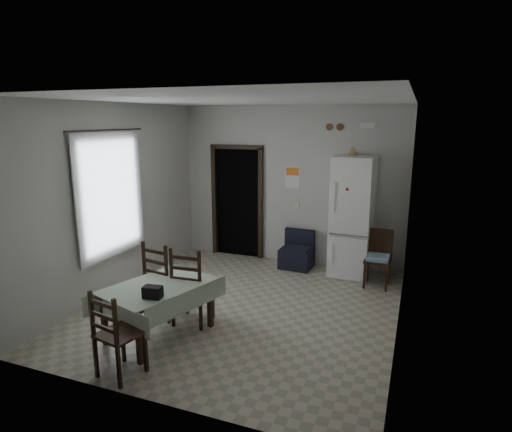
{
  "coord_description": "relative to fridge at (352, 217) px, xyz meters",
  "views": [
    {
      "loc": [
        2.21,
        -5.27,
        2.66
      ],
      "look_at": [
        0.0,
        0.5,
        1.25
      ],
      "focal_mm": 30.0,
      "sensor_mm": 36.0,
      "label": 1
    }
  ],
  "objects": [
    {
      "name": "emergency_light",
      "position": [
        0.14,
        0.28,
        1.52
      ],
      "size": [
        0.25,
        0.07,
        0.09
      ],
      "primitive_type": "cube",
      "color": "white",
      "rests_on": "ground"
    },
    {
      "name": "corner_chair",
      "position": [
        0.49,
        -0.41,
        -0.57
      ],
      "size": [
        0.41,
        0.41,
        0.92
      ],
      "primitive_type": null,
      "rotation": [
        0.0,
        0.0,
        -0.04
      ],
      "color": "black",
      "rests_on": "ground"
    },
    {
      "name": "wall_right",
      "position": [
        0.89,
        -1.93,
        0.42
      ],
      "size": [
        0.02,
        4.5,
        2.9
      ],
      "primitive_type": null,
      "color": "beige",
      "rests_on": "ground"
    },
    {
      "name": "navy_seat",
      "position": [
        -0.97,
        0.0,
        -0.69
      ],
      "size": [
        0.58,
        0.57,
        0.67
      ],
      "primitive_type": null,
      "rotation": [
        0.0,
        0.0,
        -0.05
      ],
      "color": "black",
      "rests_on": "ground"
    },
    {
      "name": "tan_cone",
      "position": [
        -0.05,
        0.04,
        1.11
      ],
      "size": [
        0.2,
        0.2,
        0.16
      ],
      "primitive_type": "cone",
      "rotation": [
        0.0,
        0.0,
        0.03
      ],
      "color": "tan",
      "rests_on": "fridge"
    },
    {
      "name": "light_switch",
      "position": [
        -1.06,
        0.31,
        0.07
      ],
      "size": [
        0.08,
        0.02,
        0.12
      ],
      "primitive_type": "cube",
      "color": "beige",
      "rests_on": "ground"
    },
    {
      "name": "calendar_image",
      "position": [
        -1.16,
        0.3,
        0.69
      ],
      "size": [
        0.24,
        0.01,
        0.14
      ],
      "primitive_type": "cube",
      "color": "orange",
      "rests_on": "ground"
    },
    {
      "name": "ground",
      "position": [
        -1.21,
        -1.93,
        -1.03
      ],
      "size": [
        4.5,
        4.5,
        0.0
      ],
      "primitive_type": "plane",
      "color": "#ABA48C",
      "rests_on": "ground"
    },
    {
      "name": "black_bag",
      "position": [
        -1.72,
        -3.39,
        -0.29
      ],
      "size": [
        0.23,
        0.15,
        0.14
      ],
      "primitive_type": "cube",
      "rotation": [
        0.0,
        0.0,
        0.13
      ],
      "color": "black",
      "rests_on": "dining_table"
    },
    {
      "name": "wall_left",
      "position": [
        -3.31,
        -1.93,
        0.42
      ],
      "size": [
        0.02,
        4.5,
        2.9
      ],
      "primitive_type": null,
      "color": "beige",
      "rests_on": "ground"
    },
    {
      "name": "dining_chair_far_right",
      "position": [
        -1.67,
        -2.57,
        -0.5
      ],
      "size": [
        0.48,
        0.48,
        1.07
      ],
      "primitive_type": null,
      "rotation": [
        0.0,
        0.0,
        3.2
      ],
      "color": "black",
      "rests_on": "ground"
    },
    {
      "name": "ceiling",
      "position": [
        -1.21,
        -1.93,
        1.87
      ],
      "size": [
        4.2,
        4.5,
        0.02
      ],
      "primitive_type": null,
      "color": "white",
      "rests_on": "ground"
    },
    {
      "name": "wall_back",
      "position": [
        -1.21,
        0.32,
        0.42
      ],
      "size": [
        4.2,
        0.02,
        2.9
      ],
      "primitive_type": null,
      "color": "beige",
      "rests_on": "ground"
    },
    {
      "name": "window_recess",
      "position": [
        -3.36,
        -2.13,
        0.52
      ],
      "size": [
        0.1,
        1.2,
        1.6
      ],
      "primitive_type": "cube",
      "color": "silver",
      "rests_on": "ground"
    },
    {
      "name": "wall_front",
      "position": [
        -1.21,
        -4.18,
        0.42
      ],
      "size": [
        4.2,
        0.02,
        2.9
      ],
      "primitive_type": null,
      "color": "beige",
      "rests_on": "ground"
    },
    {
      "name": "doorway",
      "position": [
        -2.26,
        0.52,
        0.03
      ],
      "size": [
        1.06,
        0.52,
        2.22
      ],
      "color": "black",
      "rests_on": "ground"
    },
    {
      "name": "fridge",
      "position": [
        0.0,
        0.0,
        0.0
      ],
      "size": [
        0.71,
        0.71,
        2.06
      ],
      "primitive_type": null,
      "rotation": [
        0.0,
        0.0,
        -0.06
      ],
      "color": "white",
      "rests_on": "ground"
    },
    {
      "name": "vent_left",
      "position": [
        -0.51,
        0.3,
        1.49
      ],
      "size": [
        0.12,
        0.03,
        0.12
      ],
      "primitive_type": "cylinder",
      "rotation": [
        1.57,
        0.0,
        0.0
      ],
      "color": "brown",
      "rests_on": "ground"
    },
    {
      "name": "calendar",
      "position": [
        -1.16,
        0.31,
        0.59
      ],
      "size": [
        0.28,
        0.02,
        0.4
      ],
      "primitive_type": "cube",
      "color": "white",
      "rests_on": "ground"
    },
    {
      "name": "curtain_rod",
      "position": [
        -3.24,
        -2.13,
        1.47
      ],
      "size": [
        0.02,
        1.6,
        0.02
      ],
      "primitive_type": "cylinder",
      "rotation": [
        1.57,
        0.0,
        0.0
      ],
      "color": "black",
      "rests_on": "ground"
    },
    {
      "name": "dining_chair_near_head",
      "position": [
        -1.79,
        -3.91,
        -0.54
      ],
      "size": [
        0.49,
        0.49,
        0.97
      ],
      "primitive_type": null,
      "rotation": [
        0.0,
        0.0,
        2.94
      ],
      "color": "black",
      "rests_on": "ground"
    },
    {
      "name": "dining_chair_far_left",
      "position": [
        -2.12,
        -2.5,
        -0.49
      ],
      "size": [
        0.53,
        0.53,
        1.07
      ],
      "primitive_type": null,
      "rotation": [
        0.0,
        0.0,
        2.97
      ],
      "color": "black",
      "rests_on": "ground"
    },
    {
      "name": "dining_table",
      "position": [
        -1.88,
        -3.04,
        -0.69
      ],
      "size": [
        1.2,
        1.49,
        0.67
      ],
      "primitive_type": null,
      "rotation": [
        0.0,
        0.0,
        -0.3
      ],
      "color": "#ABBDA2",
      "rests_on": "ground"
    },
    {
      "name": "curtain",
      "position": [
        -3.25,
        -2.13,
        0.52
      ],
      "size": [
        0.02,
        1.45,
        1.85
      ],
      "primitive_type": "cube",
      "color": "silver",
      "rests_on": "ground"
    },
    {
      "name": "vent_right",
      "position": [
        -0.33,
        0.3,
        1.49
      ],
      "size": [
        0.12,
        0.03,
        0.12
      ],
      "primitive_type": "cylinder",
      "rotation": [
        1.57,
        0.0,
        0.0
      ],
      "color": "brown",
      "rests_on": "ground"
    }
  ]
}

